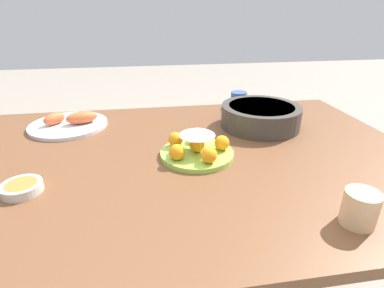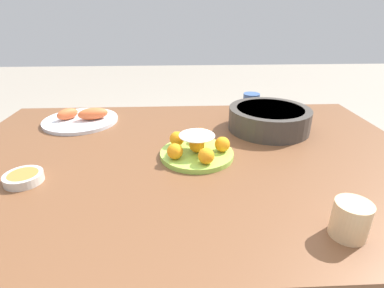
{
  "view_description": "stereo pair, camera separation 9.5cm",
  "coord_description": "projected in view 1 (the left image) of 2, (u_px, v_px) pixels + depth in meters",
  "views": [
    {
      "loc": [
        -0.12,
        -0.86,
        1.21
      ],
      "look_at": [
        0.01,
        -0.01,
        0.81
      ],
      "focal_mm": 28.0,
      "sensor_mm": 36.0,
      "label": 1
    },
    {
      "loc": [
        -0.03,
        -0.87,
        1.21
      ],
      "look_at": [
        0.01,
        -0.01,
        0.81
      ],
      "focal_mm": 28.0,
      "sensor_mm": 36.0,
      "label": 2
    }
  ],
  "objects": [
    {
      "name": "seafood_platter",
      "position": [
        70.0,
        123.0,
        1.2
      ],
      "size": [
        0.3,
        0.3,
        0.06
      ],
      "color": "silver",
      "rests_on": "dining_table"
    },
    {
      "name": "cup_far",
      "position": [
        239.0,
        100.0,
        1.42
      ],
      "size": [
        0.08,
        0.08,
        0.07
      ],
      "color": "#38568E",
      "rests_on": "dining_table"
    },
    {
      "name": "dining_table",
      "position": [
        187.0,
        177.0,
        1.01
      ],
      "size": [
        1.54,
        1.04,
        0.77
      ],
      "color": "brown",
      "rests_on": "ground_plane"
    },
    {
      "name": "serving_bowl",
      "position": [
        261.0,
        115.0,
        1.19
      ],
      "size": [
        0.31,
        0.31,
        0.09
      ],
      "color": "#3D3833",
      "rests_on": "dining_table"
    },
    {
      "name": "cake_plate",
      "position": [
        197.0,
        148.0,
        0.96
      ],
      "size": [
        0.24,
        0.24,
        0.08
      ],
      "color": "#99CC4C",
      "rests_on": "dining_table"
    },
    {
      "name": "cup_near",
      "position": [
        360.0,
        208.0,
        0.65
      ],
      "size": [
        0.08,
        0.08,
        0.08
      ],
      "color": "#DBB27F",
      "rests_on": "dining_table"
    },
    {
      "name": "sauce_bowl",
      "position": [
        22.0,
        187.0,
        0.77
      ],
      "size": [
        0.1,
        0.1,
        0.02
      ],
      "color": "beige",
      "rests_on": "dining_table"
    }
  ]
}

